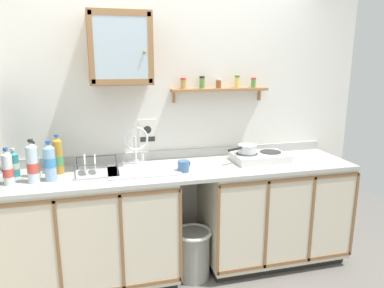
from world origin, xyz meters
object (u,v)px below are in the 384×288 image
(bottle_water_blue_0, at_px, (50,162))
(trash_bin, at_px, (193,253))
(saucepan, at_px, (247,149))
(bottle_water_clear_1, at_px, (33,163))
(bottle_detergent_teal_5, at_px, (14,164))
(mug, at_px, (184,166))
(hot_plate_stove, at_px, (260,157))
(bottle_juice_amber_3, at_px, (58,156))
(bottle_soda_green_2, at_px, (35,161))
(wall_cabinet, at_px, (120,49))
(warning_sign, at_px, (147,133))
(dish_rack, at_px, (95,170))
(bottle_opaque_white_4, at_px, (8,168))
(sink, at_px, (142,170))

(bottle_water_blue_0, xyz_separation_m, trash_bin, (1.08, -0.06, -0.87))
(saucepan, bearing_deg, bottle_water_clear_1, -175.70)
(bottle_detergent_teal_5, bearing_deg, bottle_water_clear_1, -48.21)
(mug, distance_m, trash_bin, 0.78)
(hot_plate_stove, xyz_separation_m, bottle_juice_amber_3, (-1.70, 0.07, 0.10))
(bottle_soda_green_2, bearing_deg, wall_cabinet, 8.28)
(hot_plate_stove, xyz_separation_m, warning_sign, (-0.96, 0.28, 0.21))
(dish_rack, distance_m, wall_cabinet, 0.98)
(hot_plate_stove, xyz_separation_m, wall_cabinet, (-1.18, 0.12, 0.93))
(bottle_water_blue_0, relative_size, bottle_opaque_white_4, 1.13)
(bottle_water_blue_0, bearing_deg, warning_sign, 26.15)
(mug, bearing_deg, bottle_water_clear_1, 178.78)
(bottle_juice_amber_3, distance_m, trash_bin, 1.38)
(saucepan, height_order, warning_sign, warning_sign)
(hot_plate_stove, relative_size, bottle_water_clear_1, 1.47)
(bottle_opaque_white_4, relative_size, trash_bin, 0.63)
(bottle_soda_green_2, bearing_deg, hot_plate_stove, -0.70)
(bottle_detergent_teal_5, height_order, wall_cabinet, wall_cabinet)
(bottle_water_clear_1, bearing_deg, warning_sign, 23.55)
(dish_rack, distance_m, warning_sign, 0.59)
(bottle_juice_amber_3, height_order, trash_bin, bottle_juice_amber_3)
(dish_rack, bearing_deg, bottle_juice_amber_3, 161.20)
(bottle_water_clear_1, bearing_deg, bottle_water_blue_0, 3.91)
(bottle_water_clear_1, distance_m, bottle_detergent_teal_5, 0.25)
(bottle_soda_green_2, bearing_deg, warning_sign, 15.85)
(bottle_water_clear_1, height_order, mug, bottle_water_clear_1)
(bottle_juice_amber_3, relative_size, dish_rack, 0.93)
(saucepan, height_order, mug, saucepan)
(dish_rack, xyz_separation_m, wall_cabinet, (0.24, 0.15, 0.94))
(bottle_water_clear_1, relative_size, trash_bin, 0.75)
(bottle_soda_green_2, distance_m, bottle_opaque_white_4, 0.21)
(bottle_opaque_white_4, distance_m, wall_cabinet, 1.22)
(hot_plate_stove, distance_m, bottle_soda_green_2, 1.86)
(sink, relative_size, bottle_detergent_teal_5, 2.54)
(sink, xyz_separation_m, bottle_water_blue_0, (-0.69, -0.11, 0.15))
(bottle_soda_green_2, bearing_deg, saucepan, -0.07)
(bottle_juice_amber_3, bearing_deg, saucepan, -1.81)
(sink, height_order, bottle_detergent_teal_5, sink)
(bottle_water_blue_0, relative_size, wall_cabinet, 0.55)
(mug, xyz_separation_m, wall_cabinet, (-0.45, 0.26, 0.92))
(mug, relative_size, wall_cabinet, 0.21)
(bottle_soda_green_2, xyz_separation_m, bottle_juice_amber_3, (0.17, 0.05, 0.01))
(saucepan, height_order, bottle_soda_green_2, bottle_soda_green_2)
(bottle_water_clear_1, relative_size, bottle_opaque_white_4, 1.19)
(trash_bin, bearing_deg, mug, 161.44)
(warning_sign, bearing_deg, bottle_juice_amber_3, -164.18)
(bottle_soda_green_2, relative_size, bottle_juice_amber_3, 0.88)
(bottle_water_blue_0, bearing_deg, saucepan, 4.33)
(warning_sign, bearing_deg, saucepan, -17.03)
(sink, height_order, warning_sign, warning_sign)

